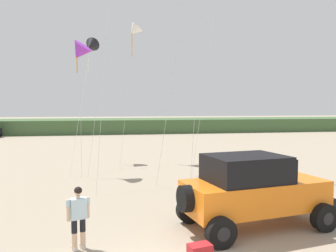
{
  "coord_description": "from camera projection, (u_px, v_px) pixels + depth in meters",
  "views": [
    {
      "loc": [
        -1.28,
        -6.96,
        3.77
      ],
      "look_at": [
        0.53,
        3.31,
        3.13
      ],
      "focal_mm": 36.04,
      "sensor_mm": 36.0,
      "label": 1
    }
  ],
  "objects": [
    {
      "name": "dune_ridge",
      "position": [
        152.0,
        125.0,
        48.65
      ],
      "size": [
        90.0,
        8.41,
        1.86
      ],
      "primitive_type": "cube",
      "color": "#426038",
      "rests_on": "ground_plane"
    },
    {
      "name": "jeep",
      "position": [
        253.0,
        189.0,
        10.38
      ],
      "size": [
        5.0,
        3.08,
        2.26
      ],
      "color": "orange",
      "rests_on": "ground_plane"
    },
    {
      "name": "person_watching",
      "position": [
        78.0,
        214.0,
        8.78
      ],
      "size": [
        0.59,
        0.41,
        1.67
      ],
      "color": "#DBB28E",
      "rests_on": "ground_plane"
    },
    {
      "name": "cooler_box",
      "position": [
        200.0,
        252.0,
        8.24
      ],
      "size": [
        0.62,
        0.47,
        0.38
      ],
      "primitive_type": "cube",
      "rotation": [
        0.0,
        0.0,
        0.22
      ],
      "color": "#B21E23",
      "rests_on": "ground_plane"
    },
    {
      "name": "kite_pink_ribbon",
      "position": [
        80.0,
        52.0,
        18.61
      ],
      "size": [
        1.53,
        2.55,
        7.46
      ],
      "color": "purple",
      "rests_on": "ground_plane"
    },
    {
      "name": "kite_orange_streamer",
      "position": [
        134.0,
        31.0,
        23.1
      ],
      "size": [
        1.85,
        4.22,
        9.5
      ],
      "color": "white",
      "rests_on": "ground_plane"
    },
    {
      "name": "kite_green_box",
      "position": [
        90.0,
        47.0,
        22.83
      ],
      "size": [
        1.45,
        6.62,
        8.45
      ],
      "color": "black",
      "rests_on": "ground_plane"
    }
  ]
}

